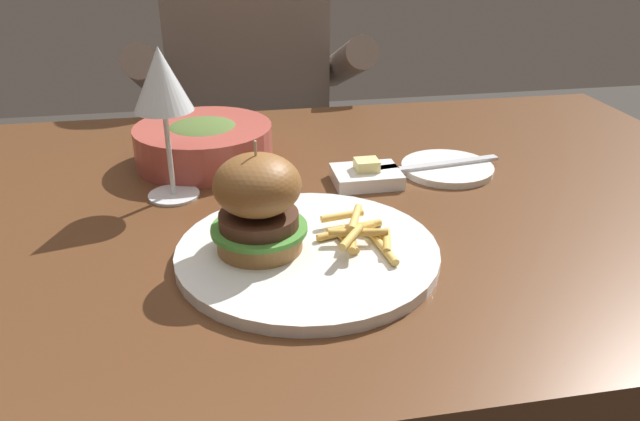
# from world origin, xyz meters

# --- Properties ---
(dining_table) EXTENTS (1.45, 0.85, 0.74)m
(dining_table) POSITION_xyz_m (0.00, 0.00, 0.66)
(dining_table) COLOR #56331C
(dining_table) RESTS_ON ground
(main_plate) EXTENTS (0.30, 0.30, 0.01)m
(main_plate) POSITION_xyz_m (0.03, -0.16, 0.75)
(main_plate) COLOR white
(main_plate) RESTS_ON dining_table
(burger_sandwich) EXTENTS (0.11, 0.11, 0.13)m
(burger_sandwich) POSITION_xyz_m (-0.03, -0.15, 0.81)
(burger_sandwich) COLOR #9E6B38
(burger_sandwich) RESTS_ON main_plate
(fries_pile) EXTENTS (0.09, 0.12, 0.03)m
(fries_pile) POSITION_xyz_m (0.09, -0.16, 0.76)
(fries_pile) COLOR gold
(fries_pile) RESTS_ON main_plate
(wine_glass) EXTENTS (0.08, 0.08, 0.21)m
(wine_glass) POSITION_xyz_m (-0.13, 0.04, 0.90)
(wine_glass) COLOR silver
(wine_glass) RESTS_ON dining_table
(bread_plate) EXTENTS (0.14, 0.14, 0.01)m
(bread_plate) POSITION_xyz_m (0.28, 0.06, 0.74)
(bread_plate) COLOR white
(bread_plate) RESTS_ON dining_table
(table_knife) EXTENTS (0.23, 0.05, 0.01)m
(table_knife) POSITION_xyz_m (0.23, 0.05, 0.75)
(table_knife) COLOR silver
(table_knife) RESTS_ON bread_plate
(butter_dish) EXTENTS (0.10, 0.08, 0.04)m
(butter_dish) POSITION_xyz_m (0.15, 0.04, 0.75)
(butter_dish) COLOR white
(butter_dish) RESTS_ON dining_table
(soup_bowl) EXTENTS (0.21, 0.21, 0.07)m
(soup_bowl) POSITION_xyz_m (-0.08, 0.16, 0.77)
(soup_bowl) COLOR #B24C42
(soup_bowl) RESTS_ON dining_table
(diner_person) EXTENTS (0.51, 0.36, 1.18)m
(diner_person) POSITION_xyz_m (0.02, 0.70, 0.56)
(diner_person) COLOR #282833
(diner_person) RESTS_ON ground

